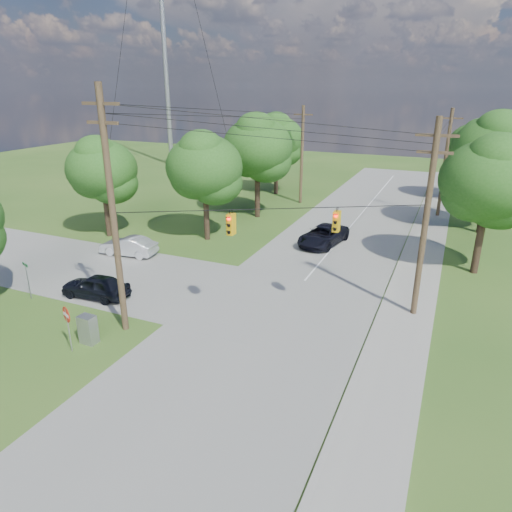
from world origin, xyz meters
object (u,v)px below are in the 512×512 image
at_px(control_cabinet, 88,329).
at_px(car_main_north, 323,235).
at_px(pole_ne, 426,219).
at_px(pole_sw, 113,212).
at_px(pole_north_w, 302,154).
at_px(pole_north_e, 445,163).
at_px(do_not_enter_sign, 67,319).
at_px(car_cross_silver, 129,246).
at_px(car_cross_dark, 96,286).

bearing_deg(control_cabinet, car_main_north, 73.06).
bearing_deg(pole_ne, control_cabinet, -146.50).
relative_size(pole_sw, pole_north_w, 1.20).
bearing_deg(pole_north_e, do_not_enter_sign, -114.02).
xyz_separation_m(pole_north_e, car_cross_silver, (-20.30, -20.70, -4.39)).
distance_m(car_main_north, do_not_enter_sign, 20.95).
relative_size(pole_north_e, car_main_north, 1.88).
bearing_deg(pole_north_w, car_cross_silver, -107.18).
bearing_deg(car_main_north, car_cross_silver, -136.63).
relative_size(pole_ne, car_cross_dark, 2.54).
bearing_deg(control_cabinet, pole_sw, 69.89).
height_order(pole_ne, pole_north_e, pole_ne).
height_order(pole_north_e, car_cross_dark, pole_north_e).
distance_m(car_cross_silver, car_main_north, 14.93).
distance_m(pole_ne, do_not_enter_sign, 18.17).
height_order(car_cross_silver, do_not_enter_sign, do_not_enter_sign).
bearing_deg(car_main_north, pole_sw, -98.27).
distance_m(pole_north_w, car_main_north, 14.58).
distance_m(pole_north_e, car_cross_dark, 32.71).
height_order(pole_north_e, car_cross_silver, pole_north_e).
xyz_separation_m(pole_sw, pole_ne, (13.50, 7.60, -0.76)).
relative_size(car_cross_silver, control_cabinet, 2.95).
bearing_deg(car_cross_dark, pole_ne, 102.58).
xyz_separation_m(car_cross_dark, car_cross_silver, (-2.84, 6.60, -0.00)).
distance_m(car_cross_silver, do_not_enter_sign, 13.11).
height_order(pole_sw, pole_north_w, pole_sw).
xyz_separation_m(pole_ne, do_not_enter_sign, (-14.43, -10.38, -3.76)).
distance_m(pole_sw, pole_north_e, 32.55).
xyz_separation_m(car_main_north, do_not_enter_sign, (-6.61, -19.86, 0.94)).
xyz_separation_m(pole_north_w, car_cross_dark, (-3.57, -27.30, -4.39)).
bearing_deg(pole_north_e, car_main_north, -121.98).
bearing_deg(pole_north_w, pole_ne, -57.71).
bearing_deg(control_cabinet, car_cross_silver, 121.33).
xyz_separation_m(pole_sw, pole_north_e, (13.50, 29.60, -1.10)).
distance_m(car_cross_dark, car_cross_silver, 7.18).
relative_size(pole_north_e, car_cross_silver, 2.34).
bearing_deg(pole_north_e, pole_north_w, 180.00).
bearing_deg(control_cabinet, do_not_enter_sign, -99.89).
height_order(pole_north_w, control_cabinet, pole_north_w).
xyz_separation_m(pole_north_w, control_cabinet, (-0.33, -31.42, -4.41)).
bearing_deg(do_not_enter_sign, car_cross_silver, 140.26).
height_order(car_cross_dark, car_cross_silver, car_cross_dark).
height_order(pole_north_e, do_not_enter_sign, pole_north_e).
distance_m(pole_sw, pole_north_w, 29.62).
bearing_deg(pole_sw, car_cross_dark, 149.88).
xyz_separation_m(pole_ne, car_main_north, (-7.82, 9.48, -4.70)).
height_order(car_cross_silver, control_cabinet, control_cabinet).
xyz_separation_m(car_cross_dark, car_main_north, (9.65, 14.78, 0.03)).
xyz_separation_m(pole_ne, control_cabinet, (-14.23, -9.42, -4.74)).
distance_m(pole_sw, control_cabinet, 5.84).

